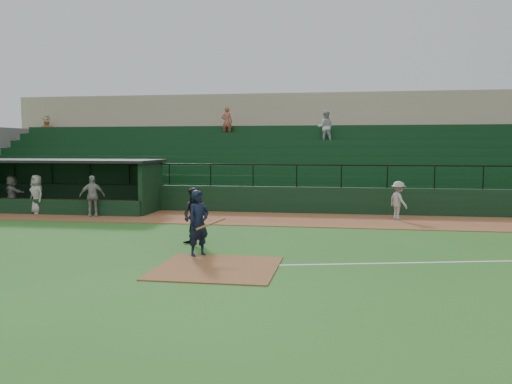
# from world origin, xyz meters

# --- Properties ---
(ground) EXTENTS (90.00, 90.00, 0.00)m
(ground) POSITION_xyz_m (0.00, 0.00, 0.00)
(ground) COLOR #265C1E
(ground) RESTS_ON ground
(warning_track) EXTENTS (40.00, 4.00, 0.03)m
(warning_track) POSITION_xyz_m (0.00, 8.00, 0.01)
(warning_track) COLOR brown
(warning_track) RESTS_ON ground
(home_plate_dirt) EXTENTS (3.00, 3.00, 0.03)m
(home_plate_dirt) POSITION_xyz_m (0.00, -1.00, 0.01)
(home_plate_dirt) COLOR brown
(home_plate_dirt) RESTS_ON ground
(stadium_structure) EXTENTS (38.00, 13.08, 6.40)m
(stadium_structure) POSITION_xyz_m (-0.00, 16.46, 2.30)
(stadium_structure) COLOR black
(stadium_structure) RESTS_ON ground
(dugout) EXTENTS (8.90, 3.20, 2.42)m
(dugout) POSITION_xyz_m (-9.75, 9.56, 1.33)
(dugout) COLOR black
(dugout) RESTS_ON ground
(batter_at_plate) EXTENTS (1.17, 0.80, 1.85)m
(batter_at_plate) POSITION_xyz_m (-0.83, 0.32, 0.92)
(batter_at_plate) COLOR black
(batter_at_plate) RESTS_ON ground
(umpire) EXTENTS (1.03, 0.91, 1.78)m
(umpire) POSITION_xyz_m (-1.38, 1.94, 0.89)
(umpire) COLOR black
(umpire) RESTS_ON ground
(runner) EXTENTS (1.02, 1.18, 1.59)m
(runner) POSITION_xyz_m (5.33, 8.51, 0.82)
(runner) COLOR #A09A96
(runner) RESTS_ON warning_track
(dugout_player_a) EXTENTS (1.12, 0.82, 1.77)m
(dugout_player_a) POSITION_xyz_m (-7.54, 7.44, 0.91)
(dugout_player_a) COLOR #A4A09A
(dugout_player_a) RESTS_ON warning_track
(dugout_player_b) EXTENTS (1.01, 0.89, 1.74)m
(dugout_player_b) POSITION_xyz_m (-10.38, 7.87, 0.90)
(dugout_player_b) COLOR #AAA59F
(dugout_player_b) RESTS_ON warning_track
(dugout_player_c) EXTENTS (1.57, 1.21, 1.66)m
(dugout_player_c) POSITION_xyz_m (-12.17, 8.72, 0.86)
(dugout_player_c) COLOR gray
(dugout_player_c) RESTS_ON warning_track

